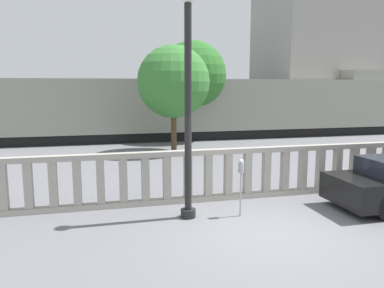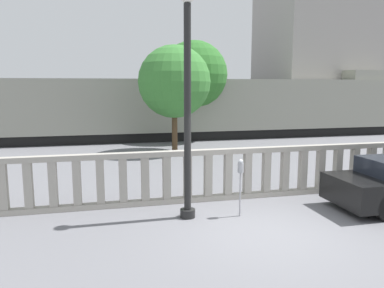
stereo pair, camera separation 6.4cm
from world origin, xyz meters
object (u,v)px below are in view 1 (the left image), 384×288
Objects in this scene: train_near at (202,107)px; parking_meter at (241,172)px; tree_left at (193,75)px; tree_right at (173,82)px; lamppost at (188,105)px; train_far at (167,101)px.

parking_meter is at bearing -101.37° from train_near.
tree_left is (1.96, 12.77, 2.66)m from parking_meter.
tree_left is at bearing 63.69° from tree_right.
lamppost reaches higher than tree_right.
tree_left is 1.13× the size of tree_right.
parking_meter is at bearing -9.74° from lamppost.
train_near is at bearing 73.46° from lamppost.
parking_meter is 9.34m from tree_right.
tree_right reaches higher than parking_meter.
train_near is (2.74, 13.65, 0.76)m from parking_meter.
lamppost is at bearing -98.80° from train_far.
tree_left is (-0.79, -0.88, 1.90)m from train_near.
train_far is 5.64× the size of tree_right.
train_near is at bearing 60.27° from tree_right.
lamppost reaches higher than train_near.
lamppost is at bearing -98.81° from tree_right.
lamppost is at bearing 170.26° from parking_meter.
tree_right is at bearing 81.19° from lamppost.
train_far is 14.98m from tree_right.
lamppost is 3.73× the size of parking_meter.
tree_right is at bearing 89.20° from parking_meter.
parking_meter is 0.28× the size of tree_right.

